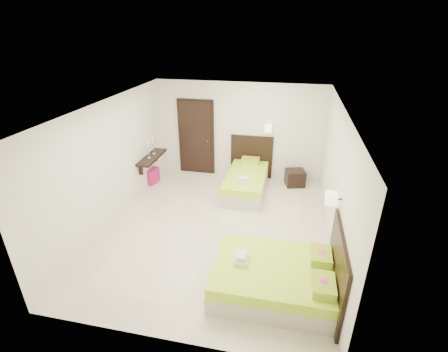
% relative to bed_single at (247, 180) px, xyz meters
% --- Properties ---
extents(floor, '(5.50, 5.50, 0.00)m').
position_rel_bed_single_xyz_m(floor, '(-0.37, -1.87, -0.29)').
color(floor, beige).
rests_on(floor, ground).
extents(bed_single, '(1.15, 1.92, 1.58)m').
position_rel_bed_single_xyz_m(bed_single, '(0.00, 0.00, 0.00)').
color(bed_single, '#BEB7A2').
rests_on(bed_single, ground).
extents(bed_double, '(1.91, 1.62, 1.57)m').
position_rel_bed_single_xyz_m(bed_double, '(1.01, -3.39, -0.00)').
color(bed_double, '#BEB7A2').
rests_on(bed_double, ground).
extents(nightstand, '(0.57, 0.53, 0.43)m').
position_rel_bed_single_xyz_m(nightstand, '(1.22, 0.54, -0.08)').
color(nightstand, black).
rests_on(nightstand, ground).
extents(ottoman, '(0.48, 0.48, 0.41)m').
position_rel_bed_single_xyz_m(ottoman, '(-2.65, -0.10, -0.08)').
color(ottoman, '#9C144F').
rests_on(ottoman, ground).
extents(door, '(1.02, 0.15, 2.14)m').
position_rel_bed_single_xyz_m(door, '(-1.57, 0.83, 0.76)').
color(door, black).
rests_on(door, ground).
extents(console_shelf, '(0.35, 1.20, 0.78)m').
position_rel_bed_single_xyz_m(console_shelf, '(-2.45, -0.27, 0.53)').
color(console_shelf, black).
rests_on(console_shelf, ground).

